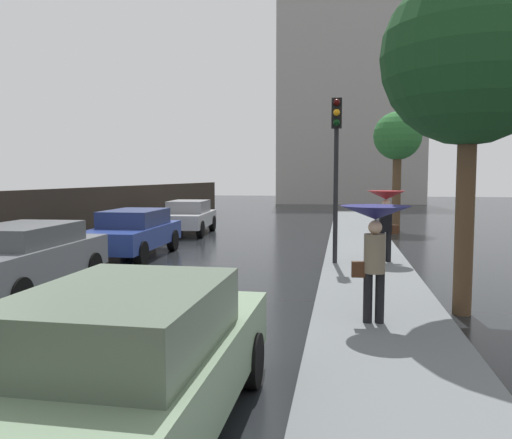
# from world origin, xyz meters

# --- Properties ---
(car_blue_near_kerb) EXTENTS (1.88, 4.42, 1.39)m
(car_blue_near_kerb) POSITION_xyz_m (-1.65, 10.16, 0.75)
(car_blue_near_kerb) COLOR navy
(car_blue_near_kerb) RESTS_ON ground
(car_silver_mid_road) EXTENTS (1.98, 4.11, 1.39)m
(car_silver_mid_road) POSITION_xyz_m (-1.85, 16.36, 0.74)
(car_silver_mid_road) COLOR #B2B5BA
(car_silver_mid_road) RESTS_ON ground
(car_green_far_ahead) EXTENTS (1.82, 4.31, 1.45)m
(car_green_far_ahead) POSITION_xyz_m (2.66, -0.02, 0.75)
(car_green_far_ahead) COLOR slate
(car_green_far_ahead) RESTS_ON ground
(car_grey_far_lane) EXTENTS (1.95, 4.36, 1.42)m
(car_grey_far_lane) POSITION_xyz_m (-1.83, 5.08, 0.77)
(car_grey_far_lane) COLOR slate
(car_grey_far_lane) RESTS_ON ground
(pedestrian_with_umbrella_near) EXTENTS (0.97, 0.97, 1.87)m
(pedestrian_with_umbrella_near) POSITION_xyz_m (5.59, 9.63, 1.61)
(pedestrian_with_umbrella_near) COLOR black
(pedestrian_with_umbrella_near) RESTS_ON sidewalk_strip
(pedestrian_with_umbrella_far) EXTENTS (1.06, 1.06, 1.80)m
(pedestrian_with_umbrella_far) POSITION_xyz_m (4.95, 3.78, 1.58)
(pedestrian_with_umbrella_far) COLOR black
(pedestrian_with_umbrella_far) RESTS_ON sidewalk_strip
(traffic_light) EXTENTS (0.26, 0.39, 4.22)m
(traffic_light) POSITION_xyz_m (4.29, 9.20, 3.07)
(traffic_light) COLOR black
(traffic_light) RESTS_ON sidewalk_strip
(street_tree_near) EXTENTS (2.08, 2.08, 5.20)m
(street_tree_near) POSITION_xyz_m (6.79, 18.94, 4.03)
(street_tree_near) COLOR #4C3823
(street_tree_near) RESTS_ON ground
(street_tree_mid) EXTENTS (2.95, 2.95, 5.84)m
(street_tree_mid) POSITION_xyz_m (6.52, 5.05, 4.34)
(street_tree_mid) COLOR #4C3823
(street_tree_mid) RESTS_ON ground
(distant_tower) EXTENTS (13.55, 8.13, 25.79)m
(distant_tower) POSITION_xyz_m (4.84, 44.11, 10.12)
(distant_tower) COLOR #9E9993
(distant_tower) RESTS_ON ground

